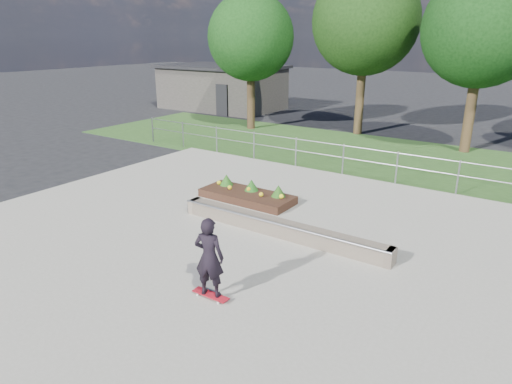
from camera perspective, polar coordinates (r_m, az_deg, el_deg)
ground at (r=11.31m, az=-5.17°, el=-7.14°), size 120.00×120.00×0.00m
grass_verge at (r=20.49m, az=14.73°, el=4.38°), size 30.00×8.00×0.02m
concrete_slab at (r=11.30m, az=-5.17°, el=-7.01°), size 15.00×15.00×0.06m
fence at (r=17.14m, az=10.86°, el=4.48°), size 20.06×0.06×1.20m
building at (r=33.14m, az=-4.28°, el=12.98°), size 8.40×5.40×3.00m
tree_far_left at (r=25.36m, az=-0.67°, el=18.76°), size 4.55×4.55×7.15m
tree_mid_left at (r=24.51m, az=13.53°, el=20.02°), size 5.25×5.25×8.25m
tree_mid_right at (r=22.06m, az=26.48°, el=17.83°), size 4.90×4.90×7.70m
grind_ledge at (r=11.81m, az=2.96°, el=-4.52°), size 6.00×0.44×0.43m
planter_bed at (r=14.33m, az=-1.03°, el=-0.26°), size 3.00×1.20×0.61m
skateboarder at (r=8.85m, az=-5.87°, el=-8.16°), size 0.80×0.54×1.70m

